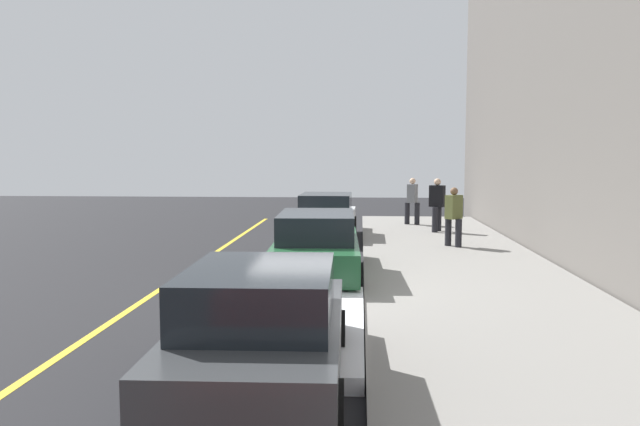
% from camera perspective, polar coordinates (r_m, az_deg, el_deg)
% --- Properties ---
extents(ground_plane, '(56.00, 56.00, 0.00)m').
position_cam_1_polar(ground_plane, '(12.84, -0.42, -7.05)').
color(ground_plane, black).
extents(sidewalk, '(28.00, 4.60, 0.15)m').
position_cam_1_polar(sidewalk, '(13.01, 14.34, -6.72)').
color(sidewalk, gray).
rests_on(sidewalk, ground).
extents(lane_stripe_centre, '(28.00, 0.14, 0.01)m').
position_cam_1_polar(lane_stripe_centre, '(13.45, -14.24, -6.62)').
color(lane_stripe_centre, gold).
rests_on(lane_stripe_centre, ground).
extents(snow_bank_curb, '(4.92, 0.56, 0.22)m').
position_cam_1_polar(snow_bank_curb, '(9.67, 2.37, -10.53)').
color(snow_bank_curb, white).
rests_on(snow_bank_curb, ground).
extents(parked_car_charcoal, '(4.28, 1.97, 1.51)m').
position_cam_1_polar(parked_car_charcoal, '(7.25, -5.36, -10.69)').
color(parked_car_charcoal, black).
rests_on(parked_car_charcoal, ground).
extents(parked_car_green, '(4.81, 2.01, 1.51)m').
position_cam_1_polar(parked_car_green, '(13.67, -0.28, -3.05)').
color(parked_car_green, black).
rests_on(parked_car_green, ground).
extents(parked_car_white, '(4.34, 1.96, 1.51)m').
position_cam_1_polar(parked_car_white, '(20.30, 0.60, -0.30)').
color(parked_car_white, black).
rests_on(parked_car_white, ground).
extents(pedestrian_grey_coat, '(0.55, 0.56, 1.76)m').
position_cam_1_polar(pedestrian_grey_coat, '(23.54, 8.54, 1.22)').
color(pedestrian_grey_coat, black).
rests_on(pedestrian_grey_coat, sidewalk).
extents(pedestrian_olive_coat, '(0.52, 0.53, 1.70)m').
position_cam_1_polar(pedestrian_olive_coat, '(18.03, 12.26, -0.18)').
color(pedestrian_olive_coat, black).
rests_on(pedestrian_olive_coat, sidewalk).
extents(pedestrian_black_coat, '(0.57, 0.58, 1.83)m').
position_cam_1_polar(pedestrian_black_coat, '(21.44, 10.78, 0.88)').
color(pedestrian_black_coat, black).
rests_on(pedestrian_black_coat, sidewalk).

